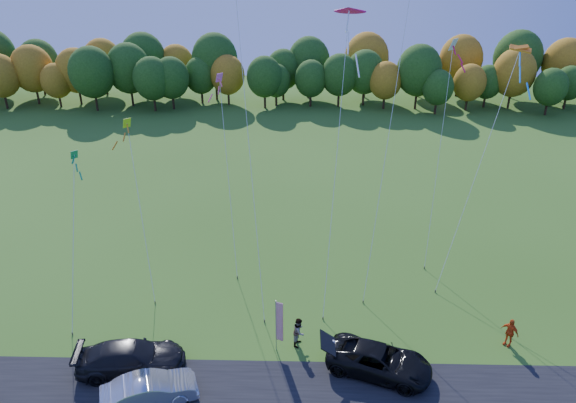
{
  "coord_description": "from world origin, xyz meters",
  "views": [
    {
      "loc": [
        0.73,
        -24.01,
        21.21
      ],
      "look_at": [
        0.0,
        6.0,
        7.0
      ],
      "focal_mm": 32.0,
      "sensor_mm": 36.0,
      "label": 1
    }
  ],
  "objects_px": {
    "black_suv": "(379,361)",
    "feather_flag": "(279,321)",
    "person_east": "(510,332)",
    "silver_sedan": "(149,391)"
  },
  "relations": [
    {
      "from": "feather_flag",
      "to": "silver_sedan",
      "type": "bearing_deg",
      "value": -148.01
    },
    {
      "from": "black_suv",
      "to": "feather_flag",
      "type": "xyz_separation_m",
      "value": [
        -5.71,
        1.62,
        1.36
      ]
    },
    {
      "from": "silver_sedan",
      "to": "person_east",
      "type": "xyz_separation_m",
      "value": [
        20.45,
        4.98,
        0.13
      ]
    },
    {
      "from": "person_east",
      "to": "feather_flag",
      "type": "height_order",
      "value": "feather_flag"
    },
    {
      "from": "black_suv",
      "to": "feather_flag",
      "type": "relative_size",
      "value": 1.64
    },
    {
      "from": "silver_sedan",
      "to": "person_east",
      "type": "bearing_deg",
      "value": -97.01
    },
    {
      "from": "silver_sedan",
      "to": "person_east",
      "type": "height_order",
      "value": "person_east"
    },
    {
      "from": "black_suv",
      "to": "feather_flag",
      "type": "height_order",
      "value": "feather_flag"
    },
    {
      "from": "silver_sedan",
      "to": "feather_flag",
      "type": "distance_m",
      "value": 7.91
    },
    {
      "from": "black_suv",
      "to": "silver_sedan",
      "type": "bearing_deg",
      "value": 121.77
    }
  ]
}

